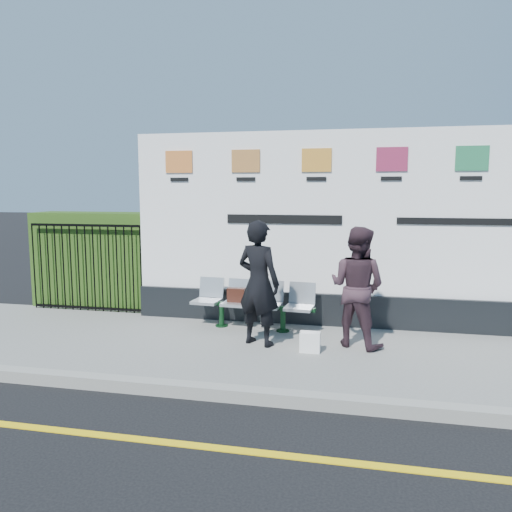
{
  "coord_description": "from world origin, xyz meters",
  "views": [
    {
      "loc": [
        0.11,
        -3.9,
        2.22
      ],
      "look_at": [
        -1.43,
        3.27,
        1.25
      ],
      "focal_mm": 35.0,
      "sensor_mm": 36.0,
      "label": 1
    }
  ],
  "objects": [
    {
      "name": "bench",
      "position": [
        -1.51,
        3.32,
        0.32
      ],
      "size": [
        1.91,
        0.66,
        0.4
      ],
      "primitive_type": null,
      "rotation": [
        0.0,
        0.0,
        -0.09
      ],
      "color": "#B8BDC2",
      "rests_on": "pavement"
    },
    {
      "name": "billboard",
      "position": [
        0.5,
        3.85,
        1.42
      ],
      "size": [
        8.0,
        0.3,
        3.0
      ],
      "color": "black",
      "rests_on": "pavement"
    },
    {
      "name": "woman_right",
      "position": [
        0.06,
        2.82,
        0.93
      ],
      "size": [
        0.97,
        0.89,
        1.62
      ],
      "primitive_type": "imported",
      "rotation": [
        0.0,
        0.0,
        2.71
      ],
      "color": "#39252D",
      "rests_on": "pavement"
    },
    {
      "name": "kerb",
      "position": [
        0.0,
        1.0,
        0.07
      ],
      "size": [
        14.0,
        0.18,
        0.14
      ],
      "primitive_type": "cube",
      "color": "gray",
      "rests_on": "ground"
    },
    {
      "name": "pavement",
      "position": [
        0.0,
        2.5,
        0.06
      ],
      "size": [
        14.0,
        3.0,
        0.12
      ],
      "primitive_type": "cube",
      "color": "gray",
      "rests_on": "ground"
    },
    {
      "name": "carrier_bag_white",
      "position": [
        -0.52,
        2.41,
        0.25
      ],
      "size": [
        0.26,
        0.16,
        0.26
      ],
      "primitive_type": "cube",
      "color": "white",
      "rests_on": "pavement"
    },
    {
      "name": "railing",
      "position": [
        -4.58,
        3.85,
        0.89
      ],
      "size": [
        2.05,
        0.06,
        1.54
      ],
      "primitive_type": null,
      "color": "black",
      "rests_on": "pavement"
    },
    {
      "name": "yellow_line",
      "position": [
        0.0,
        0.0,
        0.0
      ],
      "size": [
        14.0,
        0.1,
        0.01
      ],
      "primitive_type": "cube",
      "color": "yellow",
      "rests_on": "ground"
    },
    {
      "name": "woman_left",
      "position": [
        -1.25,
        2.6,
        0.97
      ],
      "size": [
        0.73,
        0.6,
        1.71
      ],
      "primitive_type": "imported",
      "rotation": [
        0.0,
        0.0,
        2.78
      ],
      "color": "black",
      "rests_on": "pavement"
    },
    {
      "name": "handbag_brown",
      "position": [
        -1.75,
        3.34,
        0.63
      ],
      "size": [
        0.27,
        0.12,
        0.21
      ],
      "primitive_type": "cube",
      "rotation": [
        0.0,
        0.0,
        -0.02
      ],
      "color": "#32150E",
      "rests_on": "bench"
    },
    {
      "name": "ground",
      "position": [
        0.0,
        0.0,
        0.0
      ],
      "size": [
        80.0,
        80.0,
        0.0
      ],
      "primitive_type": "plane",
      "color": "black"
    },
    {
      "name": "hedge",
      "position": [
        -4.58,
        4.3,
        0.97
      ],
      "size": [
        2.35,
        0.7,
        1.7
      ],
      "primitive_type": "cube",
      "color": "#2C4E17",
      "rests_on": "pavement"
    }
  ]
}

